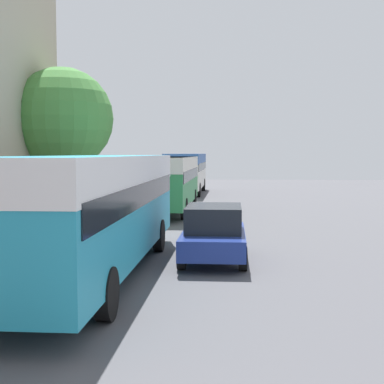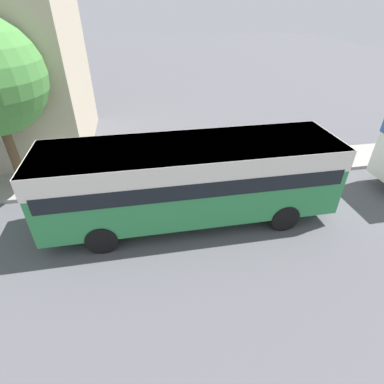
% 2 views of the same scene
% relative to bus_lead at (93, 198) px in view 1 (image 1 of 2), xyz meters
% --- Properties ---
extents(bus_lead, '(2.58, 11.39, 3.01)m').
position_rel_bus_lead_xyz_m(bus_lead, '(0.00, 0.00, 0.00)').
color(bus_lead, teal).
rests_on(bus_lead, ground_plane).
extents(bus_following, '(2.67, 9.84, 2.89)m').
position_rel_bus_lead_xyz_m(bus_following, '(0.03, 14.61, -0.07)').
color(bus_following, '#2D8447').
rests_on(bus_following, ground_plane).
extents(bus_third_in_line, '(2.50, 10.14, 3.04)m').
position_rel_bus_lead_xyz_m(bus_third_in_line, '(-0.03, 27.61, 0.02)').
color(bus_third_in_line, silver).
rests_on(bus_third_in_line, ground_plane).
extents(car_crossing, '(1.83, 3.97, 1.59)m').
position_rel_bus_lead_xyz_m(car_crossing, '(2.93, 2.11, -1.15)').
color(car_crossing, navy).
rests_on(car_crossing, ground_plane).
extents(pedestrian_walking_away, '(0.35, 0.35, 1.76)m').
position_rel_bus_lead_xyz_m(pedestrian_walking_away, '(-3.86, 34.19, -0.91)').
color(pedestrian_walking_away, '#232838').
rests_on(pedestrian_walking_away, sidewalk).
extents(street_tree, '(4.05, 4.05, 6.34)m').
position_rel_bus_lead_xyz_m(street_tree, '(-3.33, 8.01, 2.49)').
color(street_tree, brown).
rests_on(street_tree, sidewalk).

